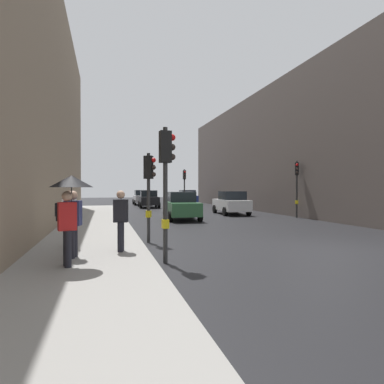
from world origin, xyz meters
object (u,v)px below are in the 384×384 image
traffic_light_far_median (184,182)px  traffic_light_mid_street (297,179)px  car_green_estate (181,206)px  pedestrian_with_black_backpack (68,215)px  car_blue_van (187,198)px  pedestrian_with_umbrella (70,195)px  car_white_compact (231,203)px  car_dark_suv (149,199)px  traffic_light_near_right (149,181)px  pedestrian_with_grey_backpack (71,220)px  pedestrian_in_dark_coat (121,218)px  car_silver_hatchback (142,197)px  traffic_light_near_left (166,170)px

traffic_light_far_median → traffic_light_mid_street: 11.26m
car_green_estate → pedestrian_with_black_backpack: size_ratio=2.44×
car_blue_van → pedestrian_with_umbrella: bearing=-109.9°
traffic_light_far_median → pedestrian_with_black_backpack: size_ratio=2.12×
car_white_compact → pedestrian_with_umbrella: size_ratio=2.02×
traffic_light_far_median → car_white_compact: (2.11, -6.15, -1.71)m
car_dark_suv → car_blue_van: bearing=36.8°
traffic_light_near_right → pedestrian_with_grey_backpack: traffic_light_near_right is taller
car_green_estate → pedestrian_in_dark_coat: 11.05m
pedestrian_with_umbrella → pedestrian_in_dark_coat: bearing=50.1°
car_white_compact → car_dark_suv: same height
traffic_light_mid_street → car_blue_van: traffic_light_mid_street is taller
car_silver_hatchback → traffic_light_mid_street: bearing=-67.3°
traffic_light_mid_street → car_dark_suv: size_ratio=0.89×
pedestrian_in_dark_coat → traffic_light_mid_street: bearing=37.4°
car_blue_van → pedestrian_with_black_backpack: pedestrian_with_black_backpack is taller
car_white_compact → pedestrian_with_grey_backpack: bearing=-126.9°
traffic_light_near_right → car_white_compact: 13.39m
traffic_light_mid_street → pedestrian_with_grey_backpack: size_ratio=2.15×
traffic_light_near_left → car_dark_suv: (2.84, 24.28, -1.62)m
car_dark_suv → pedestrian_with_grey_backpack: (-5.27, -23.67, 0.29)m
pedestrian_with_umbrella → pedestrian_with_black_backpack: 2.66m
traffic_light_mid_street → pedestrian_with_grey_backpack: (-13.30, -9.70, -1.46)m
traffic_light_far_median → car_green_estate: traffic_light_far_median is taller
car_blue_van → pedestrian_in_dark_coat: size_ratio=2.41×
car_green_estate → car_blue_van: bearing=74.2°
traffic_light_near_left → pedestrian_with_umbrella: 2.48m
car_blue_van → car_silver_hatchback: bearing=162.2°
car_white_compact → pedestrian_with_umbrella: (-10.09, -14.47, 0.96)m
pedestrian_with_black_backpack → traffic_light_near_right: bearing=21.8°
traffic_light_near_right → car_white_compact: size_ratio=0.76×
car_silver_hatchback → pedestrian_with_black_backpack: 28.04m
traffic_light_far_median → traffic_light_near_left: bearing=-105.5°
car_blue_van → car_dark_suv: bearing=-143.2°
traffic_light_mid_street → car_dark_suv: (-8.03, 13.97, -1.75)m
car_white_compact → car_green_estate: same height
car_white_compact → car_blue_van: (0.17, 13.95, 0.00)m
traffic_light_near_left → car_dark_suv: 24.50m
car_white_compact → pedestrian_with_umbrella: 17.67m
traffic_light_far_median → traffic_light_mid_street: traffic_light_mid_street is taller
traffic_light_near_right → pedestrian_with_umbrella: (-2.36, -3.62, -0.42)m
car_green_estate → pedestrian_with_grey_backpack: bearing=-117.6°
traffic_light_near_right → car_green_estate: 8.74m
traffic_light_near_right → pedestrian_in_dark_coat: 2.67m
car_dark_suv → car_silver_hatchback: 5.43m
traffic_light_near_left → pedestrian_in_dark_coat: bearing=134.9°
traffic_light_near_right → car_dark_suv: bearing=82.3°
traffic_light_mid_street → pedestrian_in_dark_coat: bearing=-142.6°
pedestrian_with_black_backpack → pedestrian_in_dark_coat: size_ratio=1.00×
car_white_compact → car_dark_suv: size_ratio=1.01×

